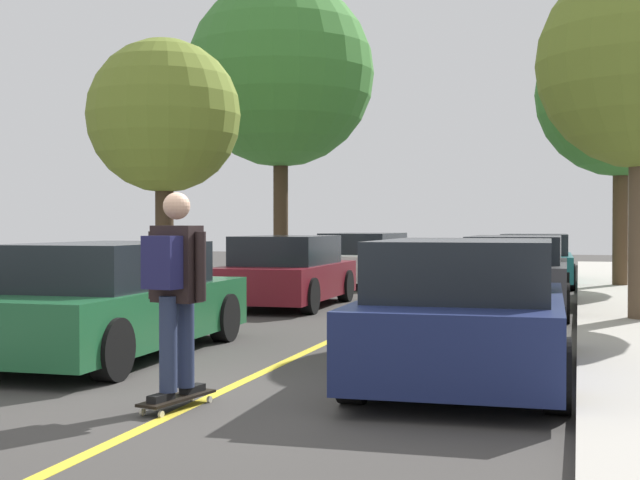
# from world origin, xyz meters

# --- Properties ---
(ground) EXTENTS (80.00, 80.00, 0.00)m
(ground) POSITION_xyz_m (0.00, 0.00, 0.00)
(ground) COLOR #3D3A38
(center_line) EXTENTS (0.12, 39.20, 0.01)m
(center_line) POSITION_xyz_m (0.00, 4.00, 0.00)
(center_line) COLOR gold
(center_line) RESTS_ON ground
(parked_car_left_nearest) EXTENTS (1.98, 4.53, 1.35)m
(parked_car_left_nearest) POSITION_xyz_m (-2.13, 2.04, 0.66)
(parked_car_left_nearest) COLOR #1E5B33
(parked_car_left_nearest) RESTS_ON ground
(parked_car_left_near) EXTENTS (1.92, 4.05, 1.35)m
(parked_car_left_near) POSITION_xyz_m (-2.13, 8.62, 0.65)
(parked_car_left_near) COLOR maroon
(parked_car_left_near) RESTS_ON ground
(parked_car_left_far) EXTENTS (2.08, 4.47, 1.34)m
(parked_car_left_far) POSITION_xyz_m (-2.13, 14.82, 0.67)
(parked_car_left_far) COLOR white
(parked_car_left_far) RESTS_ON ground
(parked_car_right_nearest) EXTENTS (2.04, 4.16, 1.41)m
(parked_car_right_nearest) POSITION_xyz_m (2.13, 1.54, 0.70)
(parked_car_right_nearest) COLOR navy
(parked_car_right_nearest) RESTS_ON ground
(parked_car_right_near) EXTENTS (1.88, 4.64, 1.36)m
(parked_car_right_near) POSITION_xyz_m (2.13, 8.69, 0.67)
(parked_car_right_near) COLOR #38383D
(parked_car_right_near) RESTS_ON ground
(parked_car_right_far) EXTENTS (2.01, 4.21, 1.33)m
(parked_car_right_far) POSITION_xyz_m (2.13, 15.67, 0.65)
(parked_car_right_far) COLOR #196066
(parked_car_right_far) RESTS_ON ground
(street_tree_left_nearest) EXTENTS (2.83, 2.83, 4.84)m
(street_tree_left_nearest) POSITION_xyz_m (-4.14, 7.48, 3.54)
(street_tree_left_nearest) COLOR #3D2D1E
(street_tree_left_nearest) RESTS_ON sidewalk_left
(street_tree_left_near) EXTENTS (4.78, 4.78, 7.68)m
(street_tree_left_near) POSITION_xyz_m (-4.14, 14.06, 5.41)
(street_tree_left_near) COLOR #3D2D1E
(street_tree_left_near) RESTS_ON sidewalk_left
(street_tree_right_near) EXTENTS (3.97, 3.97, 6.52)m
(street_tree_right_near) POSITION_xyz_m (4.14, 14.60, 4.66)
(street_tree_right_near) COLOR #4C3823
(street_tree_right_near) RESTS_ON sidewalk_right
(skateboard) EXTENTS (0.38, 0.87, 0.10)m
(skateboard) POSITION_xyz_m (-0.06, -0.45, 0.09)
(skateboard) COLOR black
(skateboard) RESTS_ON ground
(skateboarder) EXTENTS (0.59, 0.71, 1.73)m
(skateboarder) POSITION_xyz_m (-0.07, -0.48, 1.08)
(skateboarder) COLOR black
(skateboarder) RESTS_ON skateboard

